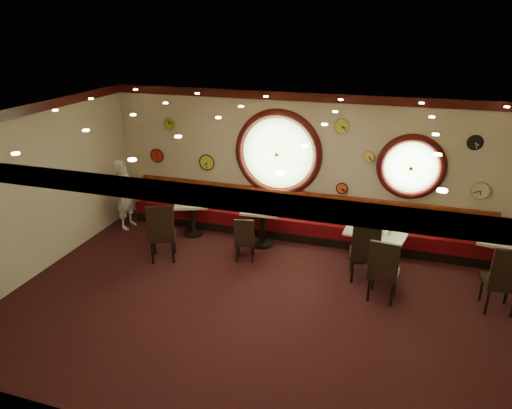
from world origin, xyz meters
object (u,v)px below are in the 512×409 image
(condiment_a_salt, at_px, (190,198))
(condiment_a_pepper, at_px, (192,200))
(table_d, at_px, (386,249))
(condiment_e_salt, at_px, (493,234))
(condiment_e_pepper, at_px, (501,235))
(chair_b, at_px, (245,237))
(chair_d, at_px, (384,267))
(chair_c, at_px, (365,248))
(table_b, at_px, (262,222))
(table_c, at_px, (360,241))
(condiment_e_bottle, at_px, (512,235))
(chair_e, at_px, (504,276))
(condiment_b_pepper, at_px, (263,207))
(condiment_d_pepper, at_px, (387,235))
(condiment_a_bottle, at_px, (196,198))
(table_a, at_px, (192,214))
(condiment_d_salt, at_px, (383,234))
(table_e, at_px, (498,254))
(condiment_c_pepper, at_px, (361,229))
(condiment_b_salt, at_px, (261,204))
(condiment_b_bottle, at_px, (269,205))
(condiment_d_bottle, at_px, (390,232))
(waiter, at_px, (125,194))
(chair_a, at_px, (161,229))
(condiment_c_bottle, at_px, (364,226))
(condiment_c_salt, at_px, (358,226))

(condiment_a_salt, distance_m, condiment_a_pepper, 0.11)
(table_d, relative_size, condiment_e_salt, 6.83)
(condiment_a_pepper, height_order, condiment_e_pepper, condiment_e_pepper)
(chair_b, distance_m, chair_d, 2.81)
(table_d, xyz_separation_m, chair_d, (-0.00, -1.13, 0.22))
(condiment_e_pepper, bearing_deg, chair_c, -161.14)
(table_b, xyz_separation_m, table_c, (2.09, -0.07, -0.12))
(condiment_e_salt, height_order, condiment_e_bottle, condiment_e_bottle)
(chair_e, bearing_deg, condiment_b_pepper, 161.06)
(condiment_d_pepper, distance_m, condiment_a_bottle, 4.22)
(chair_e, bearing_deg, table_a, 164.01)
(condiment_d_salt, relative_size, condiment_d_pepper, 1.19)
(condiment_a_pepper, bearing_deg, table_e, -0.88)
(condiment_c_pepper, xyz_separation_m, condiment_a_bottle, (-3.69, 0.24, 0.14))
(table_e, height_order, condiment_c_pepper, table_e)
(table_a, distance_m, chair_e, 6.28)
(table_c, xyz_separation_m, condiment_b_salt, (-2.14, 0.17, 0.49))
(condiment_b_bottle, bearing_deg, table_d, -8.25)
(condiment_b_pepper, relative_size, condiment_d_bottle, 0.69)
(table_a, bearing_deg, condiment_c_pepper, -2.21)
(chair_b, height_order, condiment_b_pepper, condiment_b_pepper)
(table_d, relative_size, condiment_b_pepper, 8.00)
(chair_b, distance_m, waiter, 3.26)
(condiment_e_pepper, bearing_deg, condiment_d_pepper, -172.68)
(chair_a, height_order, condiment_d_bottle, chair_a)
(table_b, relative_size, chair_e, 1.14)
(chair_c, height_order, waiter, waiter)
(condiment_a_salt, distance_m, condiment_c_pepper, 3.82)
(condiment_a_bottle, height_order, condiment_c_bottle, condiment_a_bottle)
(condiment_c_pepper, bearing_deg, condiment_d_salt, -26.05)
(table_d, height_order, condiment_c_bottle, condiment_c_bottle)
(condiment_a_bottle, distance_m, condiment_b_bottle, 1.75)
(table_a, height_order, waiter, waiter)
(chair_d, distance_m, condiment_e_salt, 2.33)
(chair_b, relative_size, condiment_b_pepper, 6.02)
(table_c, height_order, condiment_e_salt, condiment_e_salt)
(condiment_d_salt, relative_size, condiment_e_bottle, 0.68)
(table_c, relative_size, condiment_a_bottle, 4.87)
(condiment_d_salt, bearing_deg, condiment_c_pepper, 153.95)
(table_a, height_order, chair_d, chair_d)
(table_b, xyz_separation_m, table_e, (4.61, -0.08, -0.00))
(condiment_d_pepper, bearing_deg, condiment_d_salt, -179.42)
(chair_b, xyz_separation_m, condiment_e_bottle, (4.90, 0.76, 0.41))
(condiment_b_salt, distance_m, condiment_c_bottle, 2.20)
(chair_d, xyz_separation_m, condiment_b_pepper, (-2.56, 1.38, 0.24))
(condiment_b_bottle, bearing_deg, table_c, -2.90)
(condiment_c_salt, bearing_deg, condiment_e_salt, -1.14)
(table_b, bearing_deg, condiment_b_pepper, -65.52)
(chair_c, xyz_separation_m, condiment_e_pepper, (2.35, 0.80, 0.23))
(table_c, relative_size, chair_a, 0.89)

